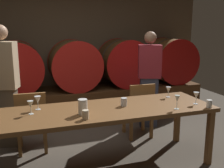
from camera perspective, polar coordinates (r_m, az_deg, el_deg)
ground_plane at (r=3.64m, az=-1.37°, el=-16.34°), size 7.72×7.72×0.00m
back_wall at (r=5.81m, az=-9.43°, el=8.80°), size 5.93×0.24×2.81m
barrel_shelf at (r=5.46m, az=-8.06°, el=-3.63°), size 5.34×0.90×0.51m
wine_barrel_left at (r=5.23m, az=-19.77°, el=3.28°), size 0.97×0.80×0.97m
wine_barrel_center at (r=5.32m, az=-7.98°, el=4.03°), size 0.97×0.80×0.97m
wine_barrel_right at (r=5.60m, az=2.46°, el=4.55°), size 0.97×0.80×0.97m
wine_barrel_far_right at (r=6.08m, az=12.25°, el=4.90°), size 0.97×0.80×0.97m
dining_table at (r=3.27m, az=-1.84°, el=-6.36°), size 2.73×0.86×0.76m
chair_left at (r=3.87m, az=-16.78°, el=-7.16°), size 0.41×0.41×0.88m
chair_right at (r=4.23m, az=5.86°, el=-5.01°), size 0.42×0.42×0.88m
guest_left at (r=4.12m, az=-21.92°, el=-0.32°), size 0.43×0.34×1.76m
guest_right at (r=4.66m, az=7.90°, el=1.07°), size 0.44×0.35×1.65m
pitcher at (r=3.05m, az=-6.23°, el=-4.83°), size 0.11×0.11×0.17m
wine_glass_far_left at (r=3.16m, az=-16.93°, el=-4.25°), size 0.07×0.07×0.16m
wine_glass_left at (r=3.31m, az=-15.53°, el=-3.32°), size 0.08×0.08×0.16m
wine_glass_center at (r=3.30m, az=13.68°, el=-3.14°), size 0.06×0.06×0.17m
wine_glass_right at (r=3.82m, az=11.90°, el=-1.25°), size 0.07×0.07×0.15m
wine_glass_far_right at (r=3.58m, az=17.46°, el=-2.38°), size 0.07×0.07×0.16m
cup_left at (r=2.90m, az=-5.66°, el=-6.50°), size 0.07×0.07×0.10m
cup_center at (r=3.36m, az=2.55°, el=-3.82°), size 0.08×0.08×0.10m
cup_right at (r=3.49m, az=19.96°, el=-3.97°), size 0.07×0.07×0.10m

